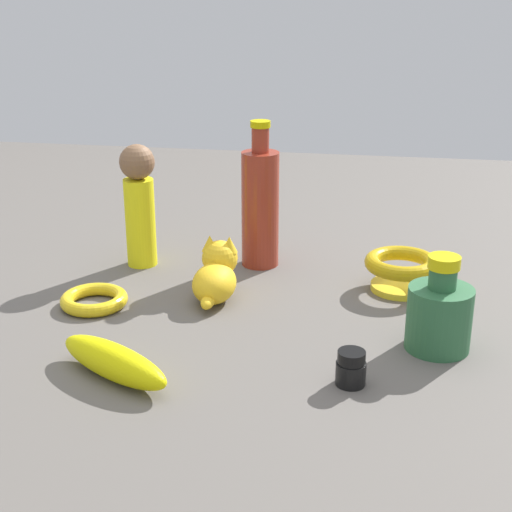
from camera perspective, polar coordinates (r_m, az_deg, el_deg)
name	(u,v)px	position (r m, az deg, el deg)	size (l,w,h in m)	color
ground	(256,300)	(1.15, 0.00, -3.33)	(2.00, 2.00, 0.00)	#5B5651
bottle_tall	(260,206)	(1.26, 0.32, 3.82)	(0.06, 0.06, 0.25)	maroon
banana	(114,362)	(0.95, -10.68, -7.83)	(0.18, 0.04, 0.04)	yellow
person_figure_adult	(139,202)	(1.27, -8.80, 4.03)	(0.06, 0.06, 0.21)	yellow
nail_polish_jar	(351,368)	(0.93, 7.17, -8.39)	(0.04, 0.04, 0.04)	black
bowl	(401,268)	(1.20, 10.91, -0.91)	(0.12, 0.12, 0.06)	yellow
cat_figurine	(216,274)	(1.15, -3.02, -1.35)	(0.13, 0.07, 0.09)	yellow
bangle	(94,300)	(1.16, -12.11, -3.24)	(0.10, 0.10, 0.02)	yellow
bottle_short	(439,314)	(1.02, 13.66, -4.29)	(0.09, 0.09, 0.13)	#2C623B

